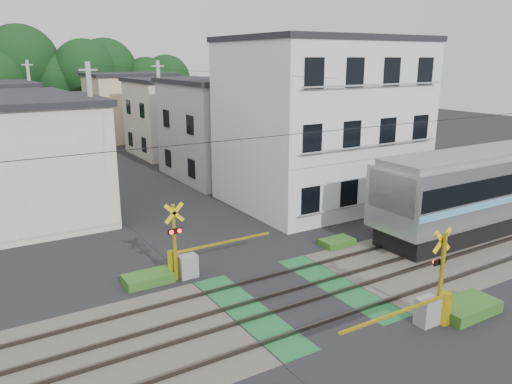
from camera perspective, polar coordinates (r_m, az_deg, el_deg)
ground at (r=17.97m, az=4.55°, el=-12.03°), size 120.00×120.00×0.00m
track_bed at (r=17.96m, az=4.55°, el=-11.92°), size 120.00×120.00×0.14m
crossing_signal_near at (r=16.94m, az=19.41°, el=-11.99°), size 4.74×0.65×3.09m
crossing_signal_far at (r=19.41m, az=-8.12°, el=-7.69°), size 4.74×0.65×3.09m
apartment_block at (r=28.93m, az=7.42°, el=7.98°), size 10.20×8.36×9.30m
houses_row at (r=40.31m, az=-17.32°, el=7.40°), size 22.07×31.35×6.80m
tree_hill at (r=62.38m, az=-23.15°, el=11.22°), size 40.00×12.04×11.82m
catenary at (r=20.67m, az=18.33°, el=1.79°), size 60.00×5.04×7.00m
utility_poles at (r=37.09m, az=-18.24°, el=8.01°), size 7.90×42.00×8.00m
pedestrian at (r=44.40m, az=-18.03°, el=4.80°), size 0.66×0.52×1.60m
weed_patches at (r=18.82m, az=9.14°, el=-10.25°), size 10.25×8.80×0.40m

